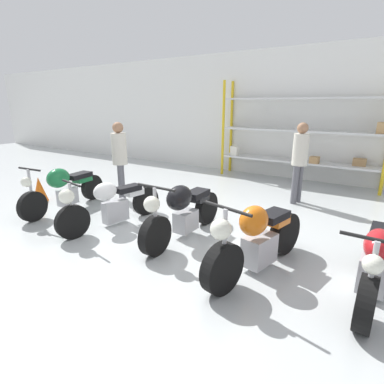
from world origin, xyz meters
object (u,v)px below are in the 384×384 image
at_px(motorcycle_red, 375,263).
at_px(motorcycle_green, 64,187).
at_px(shelving_rack, 300,133).
at_px(motorcycle_orange, 257,240).
at_px(motorcycle_black, 183,211).
at_px(person_near_rack, 300,157).
at_px(motorcycle_white, 110,203).
at_px(traffic_cone, 40,189).
at_px(person_browsing, 120,156).

bearing_deg(motorcycle_red, motorcycle_green, -86.75).
bearing_deg(shelving_rack, motorcycle_orange, -81.00).
relative_size(motorcycle_black, person_near_rack, 1.17).
relative_size(motorcycle_white, motorcycle_black, 1.01).
relative_size(motorcycle_black, traffic_cone, 3.67).
bearing_deg(traffic_cone, motorcycle_black, 2.39).
height_order(motorcycle_white, motorcycle_red, motorcycle_red).
relative_size(motorcycle_green, traffic_cone, 3.76).
bearing_deg(traffic_cone, shelving_rack, 48.70).
height_order(motorcycle_white, person_near_rack, person_near_rack).
bearing_deg(motorcycle_red, motorcycle_white, -84.63).
bearing_deg(person_near_rack, motorcycle_orange, 111.16).
height_order(shelving_rack, motorcycle_red, shelving_rack).
relative_size(motorcycle_white, person_near_rack, 1.18).
bearing_deg(motorcycle_black, person_browsing, -110.27).
distance_m(motorcycle_green, motorcycle_white, 1.48).
xyz_separation_m(shelving_rack, person_near_rack, (0.50, -1.92, -0.33)).
distance_m(motorcycle_orange, person_near_rack, 3.24).
height_order(motorcycle_orange, person_browsing, person_browsing).
xyz_separation_m(motorcycle_orange, motorcycle_red, (1.29, 0.26, -0.05)).
distance_m(motorcycle_red, traffic_cone, 6.43).
bearing_deg(traffic_cone, motorcycle_green, -0.91).
xyz_separation_m(motorcycle_green, person_near_rack, (3.88, 3.02, 0.55)).
bearing_deg(person_near_rack, person_browsing, 47.05).
relative_size(shelving_rack, motorcycle_black, 2.13).
relative_size(person_browsing, person_near_rack, 1.00).
bearing_deg(motorcycle_green, motorcycle_white, 79.01).
xyz_separation_m(motorcycle_orange, person_browsing, (-3.59, 1.16, 0.58)).
bearing_deg(shelving_rack, person_near_rack, -75.38).
relative_size(motorcycle_orange, person_browsing, 1.14).
bearing_deg(motorcycle_orange, motorcycle_red, 114.20).
xyz_separation_m(motorcycle_black, person_near_rack, (1.06, 2.85, 0.56)).
bearing_deg(person_browsing, traffic_cone, -8.96).
xyz_separation_m(motorcycle_green, motorcycle_red, (5.48, 0.11, -0.08)).
bearing_deg(motorcycle_black, person_near_rack, 160.03).
height_order(motorcycle_white, traffic_cone, motorcycle_white).
xyz_separation_m(motorcycle_green, person_browsing, (0.59, 1.01, 0.56)).
height_order(motorcycle_green, person_browsing, person_browsing).
bearing_deg(motorcycle_green, person_near_rack, 121.51).
distance_m(motorcycle_black, motorcycle_orange, 1.40).
bearing_deg(traffic_cone, motorcycle_white, -3.17).
bearing_deg(motorcycle_white, motorcycle_orange, 99.28).
relative_size(motorcycle_black, motorcycle_red, 1.02).
height_order(motorcycle_black, person_near_rack, person_near_rack).
bearing_deg(shelving_rack, person_browsing, -125.34).
relative_size(motorcycle_white, motorcycle_orange, 1.03).
distance_m(shelving_rack, person_browsing, 4.83).
xyz_separation_m(motorcycle_orange, person_near_rack, (-0.30, 3.17, 0.58)).
height_order(motorcycle_black, person_browsing, person_browsing).
distance_m(motorcycle_red, person_browsing, 5.01).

